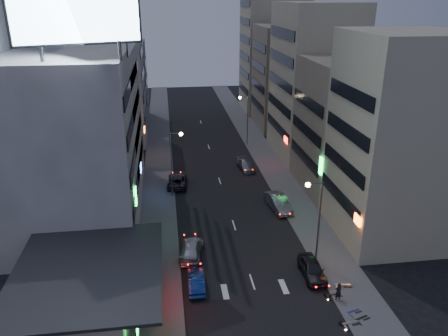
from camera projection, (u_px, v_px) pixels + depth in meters
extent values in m
plane|color=black|center=(262.00, 313.00, 33.67)|extent=(180.00, 180.00, 0.00)
cube|color=#4C4C4F|center=(159.00, 172.00, 60.26)|extent=(4.00, 120.00, 0.12)
cube|color=#4C4C4F|center=(272.00, 167.00, 62.28)|extent=(4.00, 120.00, 0.12)
cube|color=#B1AC8B|center=(77.00, 293.00, 33.08)|extent=(8.00, 12.00, 3.60)
cube|color=black|center=(87.00, 271.00, 32.49)|extent=(11.00, 13.00, 0.25)
cube|color=black|center=(144.00, 274.00, 33.25)|extent=(0.12, 4.00, 0.90)
cube|color=#FF1E14|center=(145.00, 274.00, 33.26)|extent=(0.04, 3.70, 0.70)
cube|color=beige|center=(69.00, 134.00, 46.62)|extent=(14.00, 24.00, 18.00)
cube|color=#B1AC8B|center=(396.00, 140.00, 41.54)|extent=(10.00, 11.00, 20.00)
cube|color=gray|center=(350.00, 127.00, 52.93)|extent=(11.00, 12.00, 16.00)
cube|color=#B1AC8B|center=(313.00, 82.00, 63.72)|extent=(10.00, 14.00, 22.00)
cube|color=beige|center=(108.00, 82.00, 69.46)|extent=(11.00, 10.00, 20.00)
cube|color=gray|center=(114.00, 82.00, 82.28)|extent=(12.00, 10.00, 15.00)
cube|color=gray|center=(288.00, 78.00, 78.34)|extent=(11.00, 12.00, 18.00)
cube|color=#B1AC8B|center=(273.00, 51.00, 90.18)|extent=(12.00, 12.00, 24.00)
cylinder|color=#595B60|center=(41.00, 52.00, 33.94)|extent=(0.30, 0.30, 1.50)
cylinder|color=#595B60|center=(120.00, 51.00, 34.69)|extent=(0.30, 0.30, 1.50)
cube|color=black|center=(76.00, 11.00, 33.22)|extent=(9.52, 3.75, 5.00)
cube|color=#BFE3FF|center=(77.00, 11.00, 33.04)|extent=(9.04, 3.34, 4.60)
cylinder|color=#595B60|center=(319.00, 223.00, 38.47)|extent=(0.16, 0.16, 8.00)
cylinder|color=#595B60|center=(315.00, 183.00, 36.94)|extent=(1.40, 0.10, 0.10)
sphere|color=#FFD88C|center=(308.00, 185.00, 36.90)|extent=(0.44, 0.44, 0.44)
cylinder|color=#595B60|center=(171.00, 165.00, 51.61)|extent=(0.16, 0.16, 8.00)
cylinder|color=#595B60|center=(176.00, 133.00, 50.26)|extent=(1.40, 0.10, 0.10)
sphere|color=#FFD88C|center=(181.00, 134.00, 50.37)|extent=(0.44, 0.44, 0.44)
cylinder|color=#595B60|center=(248.00, 121.00, 69.77)|extent=(0.16, 0.16, 8.00)
cylinder|color=#595B60|center=(244.00, 97.00, 68.24)|extent=(1.40, 0.10, 0.10)
sphere|color=#FFD88C|center=(240.00, 98.00, 68.20)|extent=(0.44, 0.44, 0.44)
imported|color=#28272D|center=(312.00, 269.00, 37.84)|extent=(1.85, 4.43, 1.50)
imported|color=gray|center=(278.00, 203.00, 49.76)|extent=(2.37, 5.20, 1.65)
imported|color=#29292E|center=(177.00, 181.00, 55.94)|extent=(2.76, 5.27, 1.42)
imported|color=gray|center=(246.00, 165.00, 61.19)|extent=(2.36, 4.68, 1.30)
imported|color=navy|center=(196.00, 281.00, 36.37)|extent=(1.44, 3.90, 1.27)
imported|color=#AAACB2|center=(191.00, 249.00, 40.88)|extent=(2.84, 5.10, 1.40)
imported|color=black|center=(338.00, 291.00, 34.75)|extent=(0.61, 0.45, 1.53)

